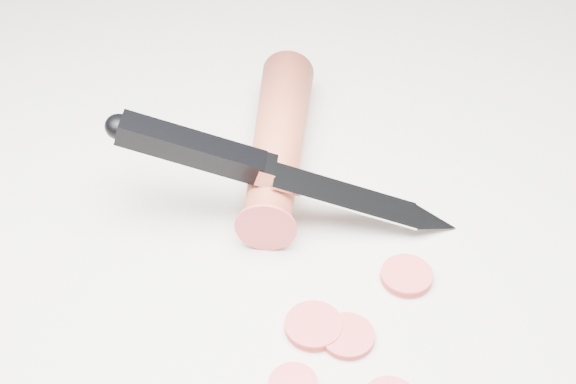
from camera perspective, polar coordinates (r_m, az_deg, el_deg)
ground at (r=0.55m, az=-0.97°, el=-6.89°), size 2.40×2.40×0.00m
carrot at (r=0.63m, az=-0.70°, el=3.61°), size 0.14×0.18×0.04m
carrot_slice_1 at (r=0.53m, az=1.84°, el=-9.50°), size 0.04×0.04×0.01m
carrot_slice_4 at (r=0.56m, az=8.43°, el=-5.93°), size 0.04×0.04×0.01m
carrot_slice_5 at (r=0.53m, az=4.25°, el=-10.19°), size 0.04×0.04×0.01m
kitchen_knife at (r=0.57m, az=-0.11°, el=1.43°), size 0.23×0.17×0.09m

